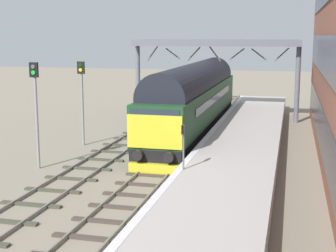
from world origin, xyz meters
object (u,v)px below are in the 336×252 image
(diesel_locomotive, at_px, (194,97))
(signal_post_near, at_px, (36,104))
(signal_post_mid, at_px, (82,94))
(platform_number_sign, at_px, (183,140))

(diesel_locomotive, bearing_deg, signal_post_near, -119.88)
(signal_post_near, bearing_deg, diesel_locomotive, 60.12)
(diesel_locomotive, xyz_separation_m, signal_post_near, (-5.79, -10.07, 0.69))
(signal_post_near, distance_m, signal_post_mid, 5.48)
(platform_number_sign, bearing_deg, signal_post_near, 164.89)
(platform_number_sign, bearing_deg, signal_post_mid, 135.52)
(diesel_locomotive, height_order, signal_post_near, signal_post_near)
(signal_post_near, xyz_separation_m, signal_post_mid, (-0.00, 5.47, -0.13))
(diesel_locomotive, distance_m, signal_post_mid, 7.42)
(signal_post_mid, distance_m, platform_number_sign, 10.80)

